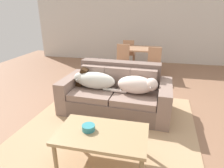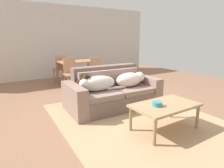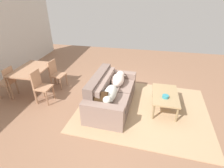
# 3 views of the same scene
# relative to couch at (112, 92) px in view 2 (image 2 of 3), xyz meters

# --- Properties ---
(ground_plane) EXTENTS (10.00, 10.00, 0.00)m
(ground_plane) POSITION_rel_couch_xyz_m (0.11, -0.06, -0.33)
(ground_plane) COLOR #90664C
(back_partition) EXTENTS (8.00, 0.12, 2.70)m
(back_partition) POSITION_rel_couch_xyz_m (0.11, 3.94, 1.02)
(back_partition) COLOR silver
(back_partition) RESTS_ON ground
(area_rug) EXTENTS (2.94, 3.51, 0.01)m
(area_rug) POSITION_rel_couch_xyz_m (-0.00, -0.90, -0.32)
(area_rug) COLOR tan
(area_rug) RESTS_ON ground
(couch) EXTENTS (2.06, 1.10, 0.89)m
(couch) POSITION_rel_couch_xyz_m (0.00, 0.00, 0.00)
(couch) COLOR #715C52
(couch) RESTS_ON ground
(dog_on_left_cushion) EXTENTS (0.92, 0.35, 0.31)m
(dog_on_left_cushion) POSITION_rel_couch_xyz_m (-0.41, -0.09, 0.27)
(dog_on_left_cushion) COLOR silver
(dog_on_left_cushion) RESTS_ON couch
(dog_on_right_cushion) EXTENTS (0.82, 0.39, 0.31)m
(dog_on_right_cushion) POSITION_rel_couch_xyz_m (0.41, -0.15, 0.27)
(dog_on_right_cushion) COLOR silver
(dog_on_right_cushion) RESTS_ON couch
(throw_pillow_by_left_arm) EXTENTS (0.27, 0.38, 0.39)m
(throw_pillow_by_left_arm) POSITION_rel_couch_xyz_m (-0.68, 0.09, 0.28)
(throw_pillow_by_left_arm) COLOR #321F0F
(throw_pillow_by_left_arm) RESTS_ON couch
(coffee_table) EXTENTS (1.09, 0.65, 0.46)m
(coffee_table) POSITION_rel_couch_xyz_m (0.12, -1.44, 0.08)
(coffee_table) COLOR tan
(coffee_table) RESTS_ON ground
(bowl_on_coffee_table) EXTENTS (0.16, 0.16, 0.07)m
(bowl_on_coffee_table) POSITION_rel_couch_xyz_m (-0.06, -1.43, 0.16)
(bowl_on_coffee_table) COLOR teal
(bowl_on_coffee_table) RESTS_ON coffee_table
(dining_table) EXTENTS (1.22, 0.85, 0.78)m
(dining_table) POSITION_rel_couch_xyz_m (0.23, 2.43, 0.37)
(dining_table) COLOR tan
(dining_table) RESTS_ON ground
(dining_chair_near_left) EXTENTS (0.42, 0.42, 0.94)m
(dining_chair_near_left) POSITION_rel_couch_xyz_m (-0.22, 1.90, 0.19)
(dining_chair_near_left) COLOR tan
(dining_chair_near_left) RESTS_ON ground
(dining_chair_near_right) EXTENTS (0.45, 0.45, 0.89)m
(dining_chair_near_right) POSITION_rel_couch_xyz_m (0.65, 1.89, 0.16)
(dining_chair_near_right) COLOR tan
(dining_chair_near_right) RESTS_ON ground
(dining_chair_far_left) EXTENTS (0.40, 0.40, 0.93)m
(dining_chair_far_left) POSITION_rel_couch_xyz_m (-0.18, 2.98, 0.19)
(dining_chair_far_left) COLOR tan
(dining_chair_far_left) RESTS_ON ground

